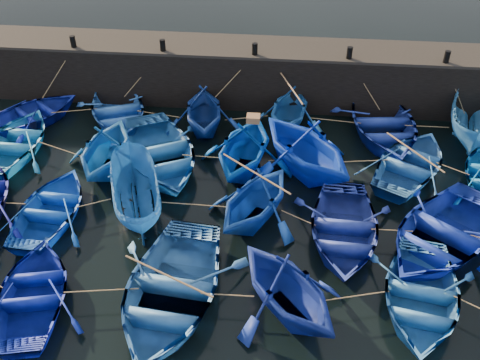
{
  "coord_description": "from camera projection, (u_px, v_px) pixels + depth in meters",
  "views": [
    {
      "loc": [
        1.49,
        -11.84,
        12.28
      ],
      "look_at": [
        0.0,
        3.2,
        0.7
      ],
      "focal_mm": 40.0,
      "sensor_mm": 36.0,
      "label": 1
    }
  ],
  "objects": [
    {
      "name": "boat_3",
      "position": [
        289.0,
        108.0,
        22.56
      ],
      "size": [
        3.71,
        4.14,
        1.94
      ],
      "primitive_type": "imported",
      "rotation": [
        0.0,
        0.0,
        -0.16
      ],
      "color": "#1B59AB",
      "rests_on": "ground"
    },
    {
      "name": "boat_2",
      "position": [
        203.0,
        110.0,
        22.4
      ],
      "size": [
        3.86,
        4.29,
        2.0
      ],
      "primitive_type": "imported",
      "rotation": [
        0.0,
        0.0,
        0.17
      ],
      "color": "navy",
      "rests_on": "ground"
    },
    {
      "name": "bollard_0",
      "position": [
        73.0,
        41.0,
        23.4
      ],
      "size": [
        0.24,
        0.24,
        0.5
      ],
      "primitive_type": "cylinder",
      "color": "black",
      "rests_on": "quay_top"
    },
    {
      "name": "boat_5",
      "position": [
        474.0,
        120.0,
        21.81
      ],
      "size": [
        3.02,
        5.26,
        1.92
      ],
      "primitive_type": "imported",
      "rotation": [
        0.0,
        0.0,
        -0.25
      ],
      "color": "#3273BB",
      "rests_on": "ground"
    },
    {
      "name": "boat_16",
      "position": [
        255.0,
        198.0,
        17.74
      ],
      "size": [
        4.69,
        4.92,
        2.02
      ],
      "primitive_type": "imported",
      "rotation": [
        0.0,
        0.0,
        -0.47
      ],
      "color": "#0D3A95",
      "rests_on": "ground"
    },
    {
      "name": "boat_1",
      "position": [
        117.0,
        111.0,
        23.31
      ],
      "size": [
        5.04,
        5.78,
        1.0
      ],
      "primitive_type": "imported",
      "rotation": [
        0.0,
        0.0,
        0.4
      ],
      "color": "blue",
      "rests_on": "ground"
    },
    {
      "name": "boat_10",
      "position": [
        306.0,
        146.0,
        19.79
      ],
      "size": [
        6.19,
        6.3,
        2.51
      ],
      "primitive_type": "imported",
      "rotation": [
        0.0,
        0.0,
        3.81
      ],
      "color": "#072FCE",
      "rests_on": "ground"
    },
    {
      "name": "boat_8",
      "position": [
        159.0,
        153.0,
        20.61
      ],
      "size": [
        6.01,
        6.74,
        1.15
      ],
      "primitive_type": "imported",
      "rotation": [
        0.0,
        0.0,
        0.45
      ],
      "color": "blue",
      "rests_on": "ground"
    },
    {
      "name": "boat_4",
      "position": [
        383.0,
        124.0,
        22.31
      ],
      "size": [
        4.61,
        5.97,
        1.14
      ],
      "primitive_type": "imported",
      "rotation": [
        0.0,
        0.0,
        0.13
      ],
      "color": "navy",
      "rests_on": "ground"
    },
    {
      "name": "boat_17",
      "position": [
        343.0,
        229.0,
        17.32
      ],
      "size": [
        3.61,
        4.89,
        0.98
      ],
      "primitive_type": "imported",
      "rotation": [
        0.0,
        0.0,
        -0.05
      ],
      "color": "navy",
      "rests_on": "ground"
    },
    {
      "name": "boat_18",
      "position": [
        442.0,
        233.0,
        17.05
      ],
      "size": [
        6.45,
        6.73,
        1.14
      ],
      "primitive_type": "imported",
      "rotation": [
        0.0,
        0.0,
        -0.66
      ],
      "color": "#12299A",
      "rests_on": "ground"
    },
    {
      "name": "boat_23",
      "position": [
        287.0,
        288.0,
        14.65
      ],
      "size": [
        5.05,
        5.12,
        2.04
      ],
      "primitive_type": "imported",
      "rotation": [
        0.0,
        0.0,
        0.69
      ],
      "color": "navy",
      "rests_on": "ground"
    },
    {
      "name": "boat_14",
      "position": [
        52.0,
        208.0,
        18.22
      ],
      "size": [
        3.23,
        4.36,
        0.87
      ],
      "primitive_type": "imported",
      "rotation": [
        0.0,
        0.0,
        3.09
      ],
      "color": "blue",
      "rests_on": "ground"
    },
    {
      "name": "bollard_1",
      "position": [
        163.0,
        45.0,
        23.09
      ],
      "size": [
        0.24,
        0.24,
        0.5
      ],
      "primitive_type": "cylinder",
      "color": "black",
      "rests_on": "quay_top"
    },
    {
      "name": "loose_oars",
      "position": [
        291.0,
        162.0,
        18.45
      ],
      "size": [
        10.12,
        12.07,
        1.12
      ],
      "color": "#99724C",
      "rests_on": "ground"
    },
    {
      "name": "boat_7",
      "position": [
        106.0,
        148.0,
        20.05
      ],
      "size": [
        3.55,
        4.08,
        2.09
      ],
      "primitive_type": "imported",
      "rotation": [
        0.0,
        0.0,
        3.11
      ],
      "color": "#1357A7",
      "rests_on": "ground"
    },
    {
      "name": "mooring_ropes",
      "position": [
        242.0,
        147.0,
        20.42
      ],
      "size": [
        18.71,
        11.85,
        2.1
      ],
      "color": "tan",
      "rests_on": "ground"
    },
    {
      "name": "boat_9",
      "position": [
        245.0,
        147.0,
        19.96
      ],
      "size": [
        4.41,
        4.88,
        2.25
      ],
      "primitive_type": "imported",
      "rotation": [
        0.0,
        0.0,
        2.96
      ],
      "color": "#003A9D",
      "rests_on": "ground"
    },
    {
      "name": "boat_11",
      "position": [
        412.0,
        163.0,
        20.26
      ],
      "size": [
        5.14,
        5.65,
        0.96
      ],
      "primitive_type": "imported",
      "rotation": [
        0.0,
        0.0,
        2.63
      ],
      "color": "#23589F",
      "rests_on": "ground"
    },
    {
      "name": "bollard_4",
      "position": [
        447.0,
        57.0,
        22.15
      ],
      "size": [
        0.24,
        0.24,
        0.5
      ],
      "primitive_type": "cylinder",
      "color": "black",
      "rests_on": "quay_top"
    },
    {
      "name": "bollard_2",
      "position": [
        255.0,
        49.0,
        22.77
      ],
      "size": [
        0.24,
        0.24,
        0.5
      ],
      "primitive_type": "cylinder",
      "color": "black",
      "rests_on": "quay_top"
    },
    {
      "name": "boat_15",
      "position": [
        135.0,
        194.0,
        18.19
      ],
      "size": [
        3.01,
        4.64,
        1.68
      ],
      "primitive_type": "imported",
      "rotation": [
        0.0,
        0.0,
        3.49
      ],
      "color": "#1F5EA8",
      "rests_on": "ground"
    },
    {
      "name": "boat_21",
      "position": [
        34.0,
        293.0,
        15.27
      ],
      "size": [
        3.83,
        4.73,
        0.87
      ],
      "primitive_type": "imported",
      "rotation": [
        0.0,
        0.0,
        3.36
      ],
      "color": "#081A8F",
      "rests_on": "ground"
    },
    {
      "name": "quay_wall",
      "position": [
        256.0,
        74.0,
        24.47
      ],
      "size": [
        26.0,
        2.5,
        2.5
      ],
      "primitive_type": "cube",
      "color": "black",
      "rests_on": "ground"
    },
    {
      "name": "wooden_crate",
      "position": [
        253.0,
        118.0,
        19.18
      ],
      "size": [
        0.48,
        0.42,
        0.24
      ],
      "primitive_type": "cube",
      "color": "brown",
      "rests_on": "boat_9"
    },
    {
      "name": "boat_22",
      "position": [
        169.0,
        290.0,
        15.15
      ],
      "size": [
        4.49,
        5.91,
        1.15
      ],
      "primitive_type": "imported",
      "rotation": [
        0.0,
        0.0,
        -0.1
      ],
      "color": "#2B63AF",
      "rests_on": "ground"
    },
    {
      "name": "quay_top",
      "position": [
        256.0,
        47.0,
        23.67
      ],
      "size": [
        26.0,
        2.5,
        0.12
      ],
      "primitive_type": "cube",
      "color": "black",
      "rests_on": "quay_wall"
    },
    {
      "name": "bollard_3",
      "position": [
        350.0,
        53.0,
        22.46
      ],
      "size": [
        0.24,
        0.24,
        0.5
      ],
      "primitive_type": "cylinder",
      "color": "black",
      "rests_on": "quay_top"
    },
    {
      "name": "boat_6",
      "position": [
        15.0,
        141.0,
        21.42
      ],
      "size": [
        3.52,
        4.8,
        0.97
      ],
      "primitive_type": "imported",
      "rotation": [
        0.0,
        0.0,
        3.1
      ],
      "color": "blue",
      "rests_on": "ground"
    },
    {
      "name": "boat_24",
      "position": [
        420.0,
        296.0,
        15.14
      ],
      "size": [
        4.01,
        5.04,
        0.94
      ],
      "primitive_type": "imported",
      "rotation": [
        0.0,
        0.0,
        -0.18
      ],
      "color": "blue",
      "rests_on": "ground"
    },
    {
      "name": "boat_0",
      "position": [
        32.0,
        114.0,
        23.22
      ],
      "size": [
        5.15,
        5.28,
        0.89
      ],
      "primitive_type": "imported",
      "rotation": [
        0.0,
        0.0,
        2.43
      ],
      "color": "navy",
      "rests_on": "ground"
    },
    {
      "name": "ground",
      "position": [
        230.0,
        258.0,
        16.94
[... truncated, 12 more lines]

